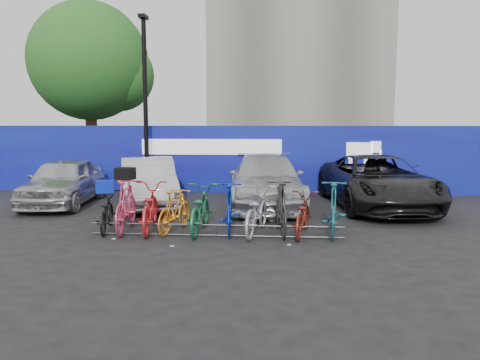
# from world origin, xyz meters

# --- Properties ---
(ground) EXTENTS (100.00, 100.00, 0.00)m
(ground) POSITION_xyz_m (0.00, 0.00, 0.00)
(ground) COLOR black
(ground) RESTS_ON ground
(hoarding) EXTENTS (22.00, 0.18, 2.40)m
(hoarding) POSITION_xyz_m (0.01, 6.00, 1.20)
(hoarding) COLOR #120987
(hoarding) RESTS_ON ground
(tree) EXTENTS (5.40, 5.20, 7.80)m
(tree) POSITION_xyz_m (-6.77, 10.06, 5.07)
(tree) COLOR #382314
(tree) RESTS_ON ground
(lamppost) EXTENTS (0.25, 0.50, 6.11)m
(lamppost) POSITION_xyz_m (-3.20, 5.40, 3.27)
(lamppost) COLOR black
(lamppost) RESTS_ON ground
(bike_rack) EXTENTS (5.60, 0.03, 0.30)m
(bike_rack) POSITION_xyz_m (-0.00, -0.60, 0.16)
(bike_rack) COLOR #595B60
(bike_rack) RESTS_ON ground
(car_0) EXTENTS (2.15, 4.41, 1.45)m
(car_0) POSITION_xyz_m (-5.19, 3.16, 0.73)
(car_0) COLOR #AFAFB4
(car_0) RESTS_ON ground
(car_1) EXTENTS (2.80, 4.66, 1.45)m
(car_1) POSITION_xyz_m (-2.55, 3.15, 0.73)
(car_1) COLOR silver
(car_1) RESTS_ON ground
(car_2) EXTENTS (2.50, 5.45, 1.54)m
(car_2) POSITION_xyz_m (1.01, 3.52, 0.77)
(car_2) COLOR #B9B9BE
(car_2) RESTS_ON ground
(car_3) EXTENTS (3.11, 5.79, 1.55)m
(car_3) POSITION_xyz_m (4.30, 3.44, 0.77)
(car_3) COLOR black
(car_3) RESTS_ON ground
(bike_0) EXTENTS (0.95, 1.80, 0.90)m
(bike_0) POSITION_xyz_m (-2.64, -0.14, 0.45)
(bike_0) COLOR black
(bike_0) RESTS_ON ground
(bike_1) EXTENTS (0.76, 2.06, 1.21)m
(bike_1) POSITION_xyz_m (-2.15, -0.16, 0.61)
(bike_1) COLOR #EC3F70
(bike_1) RESTS_ON ground
(bike_2) EXTENTS (1.02, 2.19, 1.11)m
(bike_2) POSITION_xyz_m (-1.62, -0.09, 0.55)
(bike_2) COLOR red
(bike_2) RESTS_ON ground
(bike_3) EXTENTS (0.85, 1.71, 0.99)m
(bike_3) POSITION_xyz_m (-1.01, -0.13, 0.50)
(bike_3) COLOR orange
(bike_3) RESTS_ON ground
(bike_4) EXTENTS (0.76, 2.05, 1.07)m
(bike_4) POSITION_xyz_m (-0.44, -0.12, 0.54)
(bike_4) COLOR #19653C
(bike_4) RESTS_ON ground
(bike_5) EXTENTS (0.69, 1.96, 1.15)m
(bike_5) POSITION_xyz_m (0.25, -0.09, 0.58)
(bike_5) COLOR #0A23A2
(bike_5) RESTS_ON ground
(bike_6) EXTENTS (1.04, 2.08, 1.04)m
(bike_6) POSITION_xyz_m (0.87, -0.17, 0.52)
(bike_6) COLOR #A7A9AE
(bike_6) RESTS_ON ground
(bike_7) EXTENTS (0.76, 2.07, 1.22)m
(bike_7) POSITION_xyz_m (1.43, -0.12, 0.61)
(bike_7) COLOR #28272A
(bike_7) RESTS_ON ground
(bike_8) EXTENTS (0.93, 1.86, 0.94)m
(bike_8) POSITION_xyz_m (1.90, -0.20, 0.47)
(bike_8) COLOR maroon
(bike_8) RESTS_ON ground
(bike_9) EXTENTS (0.82, 2.07, 1.21)m
(bike_9) POSITION_xyz_m (2.61, -0.11, 0.61)
(bike_9) COLOR #18606C
(bike_9) RESTS_ON ground
(cargo_crate) EXTENTS (0.47, 0.40, 0.28)m
(cargo_crate) POSITION_xyz_m (-2.64, -0.14, 1.04)
(cargo_crate) COLOR #061EAF
(cargo_crate) RESTS_ON bike_0
(cargo_topcase) EXTENTS (0.45, 0.42, 0.28)m
(cargo_topcase) POSITION_xyz_m (-2.15, -0.16, 1.35)
(cargo_topcase) COLOR black
(cargo_topcase) RESTS_ON bike_1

